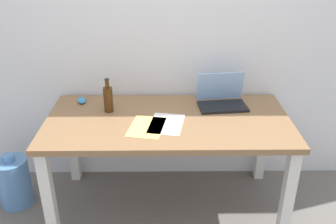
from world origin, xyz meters
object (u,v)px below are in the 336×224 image
beer_bottle (108,99)px  computer_mouse (82,100)px  water_cooler_jug (14,182)px  desk (168,131)px  laptop_right (222,99)px

beer_bottle → computer_mouse: size_ratio=2.42×
computer_mouse → water_cooler_jug: (-0.51, -0.24, -0.55)m
desk → beer_bottle: (-0.41, 0.12, 0.19)m
laptop_right → computer_mouse: 1.02m
desk → laptop_right: (0.39, 0.21, 0.15)m
laptop_right → water_cooler_jug: 1.65m
beer_bottle → computer_mouse: beer_bottle is taller
laptop_right → beer_bottle: (-0.80, -0.09, 0.04)m
water_cooler_jug → laptop_right: bearing=6.5°
laptop_right → beer_bottle: bearing=-173.9°
computer_mouse → water_cooler_jug: computer_mouse is taller
laptop_right → beer_bottle: 0.80m
beer_bottle → computer_mouse: 0.28m
computer_mouse → beer_bottle: bearing=-47.6°
desk → beer_bottle: beer_bottle is taller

